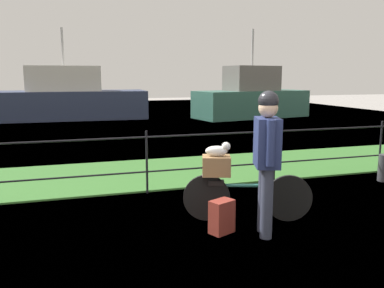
{
  "coord_description": "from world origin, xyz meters",
  "views": [
    {
      "loc": [
        -1.12,
        -3.7,
        1.84
      ],
      "look_at": [
        0.5,
        1.54,
        0.9
      ],
      "focal_mm": 37.05,
      "sensor_mm": 36.0,
      "label": 1
    }
  ],
  "objects": [
    {
      "name": "wooden_crate",
      "position": [
        0.62,
        0.88,
        0.73
      ],
      "size": [
        0.42,
        0.37,
        0.25
      ],
      "primitive_type": "cube",
      "rotation": [
        0.0,
        0.0,
        -0.32
      ],
      "color": "olive",
      "rests_on": "bicycle_main"
    },
    {
      "name": "grass_strip",
      "position": [
        0.0,
        3.57,
        0.01
      ],
      "size": [
        27.0,
        2.4,
        0.03
      ],
      "primitive_type": "cube",
      "color": "#38702D",
      "rests_on": "ground"
    },
    {
      "name": "bicycle_main",
      "position": [
        0.98,
        0.76,
        0.32
      ],
      "size": [
        1.58,
        0.56,
        0.6
      ],
      "color": "black",
      "rests_on": "ground"
    },
    {
      "name": "ground_plane",
      "position": [
        0.0,
        0.0,
        0.0
      ],
      "size": [
        60.0,
        60.0,
        0.0
      ],
      "primitive_type": "plane",
      "color": "#9E9993"
    },
    {
      "name": "terrier_dog",
      "position": [
        0.64,
        0.87,
        0.93
      ],
      "size": [
        0.32,
        0.22,
        0.18
      ],
      "color": "silver",
      "rests_on": "wooden_crate"
    },
    {
      "name": "moored_boat_mid",
      "position": [
        6.76,
        12.68,
        0.85
      ],
      "size": [
        5.46,
        2.87,
        3.89
      ],
      "color": "#336656",
      "rests_on": "ground"
    },
    {
      "name": "harbor_water",
      "position": [
        0.0,
        11.61,
        0.0
      ],
      "size": [
        30.0,
        30.0,
        0.0
      ],
      "primitive_type": "plane",
      "color": "slate",
      "rests_on": "ground"
    },
    {
      "name": "moored_boat_near",
      "position": [
        -1.28,
        14.44,
        0.85
      ],
      "size": [
        6.95,
        2.53,
        3.87
      ],
      "color": "#2D3856",
      "rests_on": "ground"
    },
    {
      "name": "iron_fence",
      "position": [
        -0.0,
        2.32,
        0.59
      ],
      "size": [
        18.04,
        0.04,
        1.01
      ],
      "color": "black",
      "rests_on": "ground"
    },
    {
      "name": "mooring_bollard",
      "position": [
        4.15,
        1.82,
        0.24
      ],
      "size": [
        0.2,
        0.2,
        0.48
      ],
      "primitive_type": "cylinder",
      "color": "#38383D",
      "rests_on": "ground"
    },
    {
      "name": "cyclist_person",
      "position": [
        1.0,
        0.27,
        1.0
      ],
      "size": [
        0.37,
        0.52,
        1.68
      ],
      "color": "#383D51",
      "rests_on": "ground"
    },
    {
      "name": "backpack_on_paving",
      "position": [
        0.54,
        0.47,
        0.2
      ],
      "size": [
        0.33,
        0.28,
        0.4
      ],
      "primitive_type": "cube",
      "rotation": [
        0.0,
        0.0,
        0.42
      ],
      "color": "maroon",
      "rests_on": "ground"
    }
  ]
}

